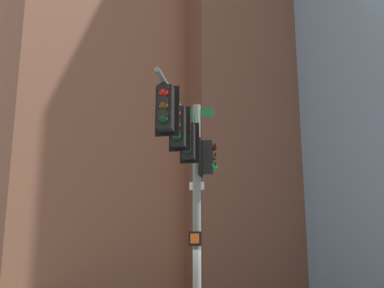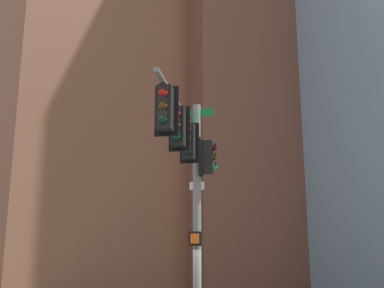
{
  "view_description": "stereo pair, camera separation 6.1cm",
  "coord_description": "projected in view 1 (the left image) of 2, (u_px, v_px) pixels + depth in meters",
  "views": [
    {
      "loc": [
        -9.24,
        -12.02,
        2.03
      ],
      "look_at": [
        -0.98,
        -0.81,
        5.48
      ],
      "focal_mm": 46.33,
      "sensor_mm": 36.0,
      "label": 1
    },
    {
      "loc": [
        -9.19,
        -12.06,
        2.03
      ],
      "look_at": [
        -0.98,
        -0.81,
        5.48
      ],
      "focal_mm": 46.33,
      "sensor_mm": 36.0,
      "label": 2
    }
  ],
  "objects": [
    {
      "name": "signal_pole_assembly",
      "position": [
        191.0,
        167.0,
        13.66
      ],
      "size": [
        4.42,
        4.21,
        6.95
      ],
      "rotation": [
        0.0,
        0.0,
        3.91
      ],
      "color": "slate",
      "rests_on": "ground_plane"
    },
    {
      "name": "building_brick_nearside",
      "position": [
        241.0,
        50.0,
        57.02
      ],
      "size": [
        23.79,
        15.95,
        52.46
      ],
      "primitive_type": "cube",
      "color": "brown",
      "rests_on": "ground_plane"
    },
    {
      "name": "building_brick_midblock",
      "position": [
        101.0,
        105.0,
        48.28
      ],
      "size": [
        21.17,
        17.52,
        34.65
      ],
      "primitive_type": "cube",
      "color": "brown",
      "rests_on": "ground_plane"
    }
  ]
}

